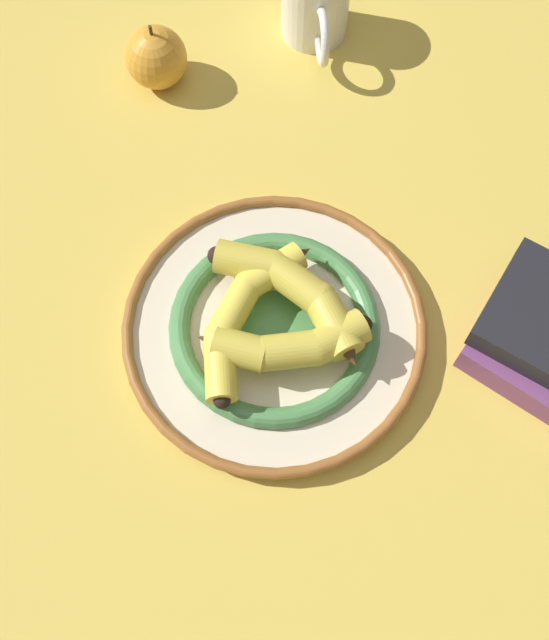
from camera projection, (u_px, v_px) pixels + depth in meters
The scene contains 7 objects.
ground_plane at pixel (262, 354), 0.78m from camera, with size 2.80×2.80×0.00m, color gold.
decorative_bowl at pixel (274, 328), 0.78m from camera, with size 0.32×0.32×0.03m.
banana_a at pixel (244, 313), 0.75m from camera, with size 0.11×0.18×0.03m.
banana_b at pixel (286, 346), 0.73m from camera, with size 0.11×0.16×0.04m.
banana_c at pixel (296, 292), 0.75m from camera, with size 0.19×0.09×0.04m.
coffee_mug at pixel (316, 1), 0.91m from camera, with size 0.13×0.09×0.10m.
apple at pixel (156, 57), 0.89m from camera, with size 0.07×0.07×0.09m.
Camera 1 is at (0.24, -0.15, 0.73)m, focal length 42.00 mm.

